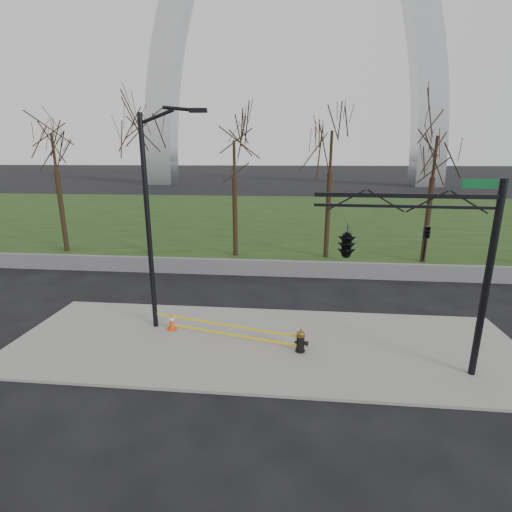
# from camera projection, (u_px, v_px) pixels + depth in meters

# --- Properties ---
(ground) EXTENTS (500.00, 500.00, 0.00)m
(ground) POSITION_uv_depth(u_px,v_px,m) (263.00, 345.00, 13.38)
(ground) COLOR black
(ground) RESTS_ON ground
(sidewalk) EXTENTS (18.00, 6.00, 0.10)m
(sidewalk) POSITION_uv_depth(u_px,v_px,m) (263.00, 344.00, 13.37)
(sidewalk) COLOR slate
(sidewalk) RESTS_ON ground
(grass_strip) EXTENTS (120.00, 40.00, 0.06)m
(grass_strip) POSITION_uv_depth(u_px,v_px,m) (284.00, 215.00, 42.19)
(grass_strip) COLOR #1D3513
(grass_strip) RESTS_ON ground
(guardrail) EXTENTS (60.00, 0.30, 0.90)m
(guardrail) POSITION_uv_depth(u_px,v_px,m) (275.00, 268.00, 20.95)
(guardrail) COLOR #59595B
(guardrail) RESTS_ON ground
(gateway_arch) EXTENTS (66.00, 6.00, 65.00)m
(gateway_arch) POSITION_uv_depth(u_px,v_px,m) (293.00, 26.00, 76.93)
(gateway_arch) COLOR #B4B7BB
(gateway_arch) RESTS_ON ground
(tree_row) EXTENTS (40.29, 4.00, 9.36)m
(tree_row) POSITION_uv_depth(u_px,v_px,m) (234.00, 186.00, 23.95)
(tree_row) COLOR black
(tree_row) RESTS_ON ground
(fire_hydrant) EXTENTS (0.51, 0.34, 0.82)m
(fire_hydrant) POSITION_uv_depth(u_px,v_px,m) (301.00, 341.00, 12.64)
(fire_hydrant) COLOR black
(fire_hydrant) RESTS_ON sidewalk
(traffic_cone) EXTENTS (0.39, 0.39, 0.63)m
(traffic_cone) POSITION_uv_depth(u_px,v_px,m) (172.00, 322.00, 14.27)
(traffic_cone) COLOR #D63D0B
(traffic_cone) RESTS_ON sidewalk
(street_light) EXTENTS (2.39, 0.33, 8.21)m
(street_light) POSITION_uv_depth(u_px,v_px,m) (153.00, 210.00, 13.43)
(street_light) COLOR black
(street_light) RESTS_ON ground
(traffic_signal_mast) EXTENTS (5.10, 2.51, 6.00)m
(traffic_signal_mast) POSITION_uv_depth(u_px,v_px,m) (374.00, 242.00, 10.85)
(traffic_signal_mast) COLOR black
(traffic_signal_mast) RESTS_ON ground
(caution_tape) EXTENTS (5.63, 1.42, 0.42)m
(caution_tape) POSITION_uv_depth(u_px,v_px,m) (227.00, 329.00, 13.53)
(caution_tape) COLOR yellow
(caution_tape) RESTS_ON ground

